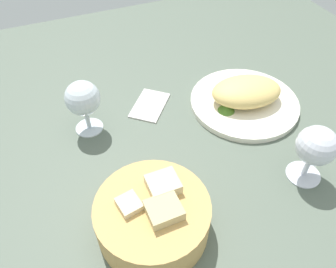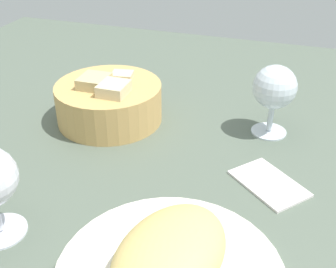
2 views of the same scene
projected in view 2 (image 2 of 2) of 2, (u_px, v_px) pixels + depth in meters
ground_plane at (153, 190)px, 64.90cm from camera, size 140.00×140.00×2.00cm
omelette at (170, 254)px, 47.04cm from camera, size 18.56×14.13×5.45cm
lettuce_garnish at (173, 229)px, 53.36cm from camera, size 3.99×3.99×1.35cm
bread_basket at (109, 101)px, 79.36cm from camera, size 19.35×19.35×9.05cm
wine_glass_near at (274, 90)px, 73.05cm from camera, size 7.53×7.53×12.65cm
folded_napkin at (269, 182)px, 64.12cm from camera, size 12.47×12.91×0.80cm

